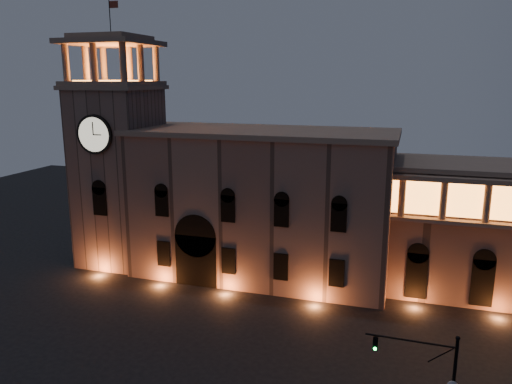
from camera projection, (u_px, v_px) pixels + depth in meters
ground at (207, 374)px, 40.21m from camera, size 160.00×160.00×0.00m
government_building at (261, 204)px, 59.29m from camera, size 30.80×12.80×17.60m
clock_tower at (119, 166)px, 62.90m from camera, size 9.80×9.80×32.40m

